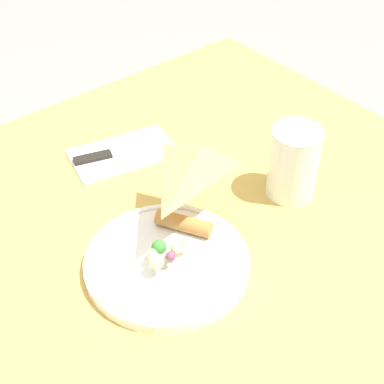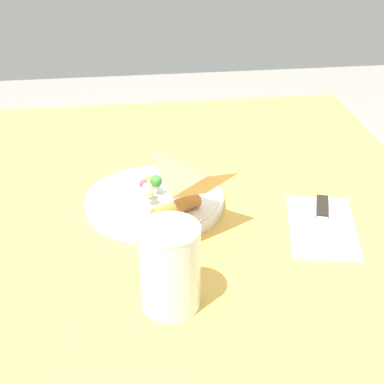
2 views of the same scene
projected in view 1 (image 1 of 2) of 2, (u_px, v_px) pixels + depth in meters
dining_table at (159, 276)px, 0.98m from camera, size 1.04×0.82×0.76m
plate_pizza at (167, 260)px, 0.83m from camera, size 0.24×0.24×0.05m
milk_glass at (293, 166)px, 0.93m from camera, size 0.08×0.08×0.12m
napkin_folded at (123, 153)px, 1.04m from camera, size 0.20×0.14×0.00m
butter_knife at (118, 152)px, 1.04m from camera, size 0.18×0.07×0.01m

